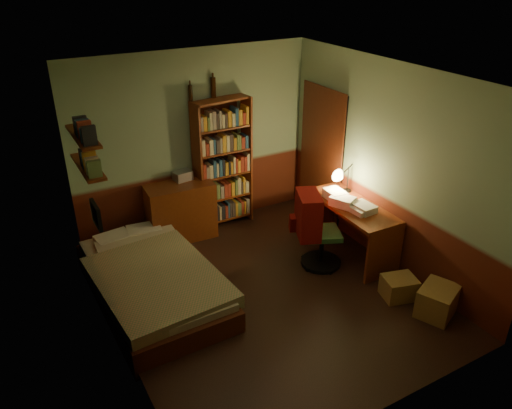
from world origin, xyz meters
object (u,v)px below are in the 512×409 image
desk_lamp (348,172)px  office_chair (323,231)px  dresser (181,211)px  mini_stereo (183,175)px  bed (151,270)px  desk (350,229)px  cardboard_box_b (399,287)px  cardboard_box_a (437,301)px  bookshelf (223,164)px

desk_lamp → office_chair: (-0.69, -0.40, -0.52)m
dresser → mini_stereo: size_ratio=3.84×
office_chair → bed: bearing=-169.1°
mini_stereo → office_chair: office_chair is taller
dresser → office_chair: 2.06m
dresser → mini_stereo: 0.51m
desk → office_chair: 0.51m
office_chair → cardboard_box_b: bearing=-45.7°
bed → mini_stereo: size_ratio=9.36×
bed → desk: size_ratio=1.64×
desk_lamp → cardboard_box_a: size_ratio=1.25×
mini_stereo → desk_lamp: (1.90, -1.29, 0.13)m
cardboard_box_a → office_chair: bearing=110.5°
office_chair → cardboard_box_a: (0.55, -1.47, -0.33)m
desk_lamp → office_chair: desk_lamp is taller
desk_lamp → cardboard_box_b: desk_lamp is taller
bed → cardboard_box_b: size_ratio=6.06×
bed → cardboard_box_a: (2.69, -1.94, -0.17)m
bookshelf → cardboard_box_a: 3.42m
desk → desk_lamp: size_ratio=2.44×
bed → desk: desk is taller
office_chair → cardboard_box_a: bearing=-46.2°
dresser → cardboard_box_a: 3.58m
cardboard_box_b → mini_stereo: bearing=120.6°
office_chair → cardboard_box_a: office_chair is taller
bed → cardboard_box_a: size_ratio=4.99×
desk_lamp → office_chair: size_ratio=0.56×
office_chair → cardboard_box_b: (0.39, -1.03, -0.37)m
desk → desk_lamp: 0.78m
cardboard_box_a → desk_lamp: bearing=85.8°
desk_lamp → office_chair: bearing=-133.7°
bed → cardboard_box_b: (2.54, -1.50, -0.21)m
bookshelf → desk_lamp: size_ratio=3.37×
bed → bookshelf: bearing=36.2°
bed → bookshelf: 2.04m
desk_lamp → desk: bearing=-103.1°
dresser → bookshelf: 0.91m
bookshelf → cardboard_box_b: bookshelf is taller
bed → dresser: dresser is taller
mini_stereo → cardboard_box_a: mini_stereo is taller
desk → office_chair: office_chair is taller
bookshelf → desk_lamp: 1.80m
bed → cardboard_box_b: bed is taller
bed → office_chair: size_ratio=2.25×
mini_stereo → desk_lamp: 2.30m
bed → mini_stereo: (0.93, 1.22, 0.56)m
desk → office_chair: (-0.49, -0.04, 0.13)m
office_chair → dresser: bearing=153.6°
mini_stereo → desk_lamp: size_ratio=0.43×
dresser → desk_lamp: bearing=-26.8°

